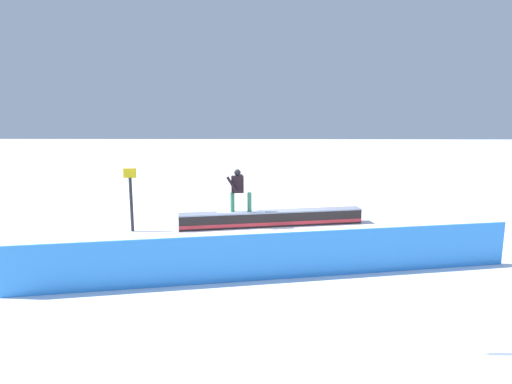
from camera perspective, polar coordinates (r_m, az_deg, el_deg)
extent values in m
plane|color=white|center=(13.93, 2.21, -4.63)|extent=(120.00, 120.00, 0.00)
cube|color=black|center=(13.88, 2.21, -3.69)|extent=(6.09, 1.64, 0.47)
cube|color=red|center=(13.91, 2.21, -4.16)|extent=(6.10, 1.66, 0.11)
cube|color=#868DA0|center=(13.82, 2.22, -2.66)|extent=(6.10, 1.70, 0.04)
cube|color=white|center=(13.63, -2.06, -2.72)|extent=(1.59, 0.39, 0.01)
cylinder|color=#367551|center=(13.57, -3.24, -1.40)|extent=(0.15, 0.15, 0.63)
cylinder|color=#367551|center=(13.57, -0.90, -1.38)|extent=(0.15, 0.15, 0.63)
cube|color=black|center=(13.46, -2.54, 1.06)|extent=(0.42, 0.27, 0.55)
sphere|color=black|center=(13.41, -2.56, 2.69)|extent=(0.22, 0.22, 0.22)
cylinder|color=black|center=(13.30, -3.32, 1.06)|extent=(0.37, 0.11, 0.52)
cylinder|color=black|center=(13.62, -2.13, 1.29)|extent=(0.14, 0.10, 0.56)
cube|color=#3187E6|center=(9.29, 2.69, -8.77)|extent=(11.12, 2.28, 1.06)
cylinder|color=#262628|center=(13.64, -16.67, -1.69)|extent=(0.10, 0.10, 1.71)
cube|color=yellow|center=(13.48, -16.89, 2.49)|extent=(0.40, 0.04, 0.30)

